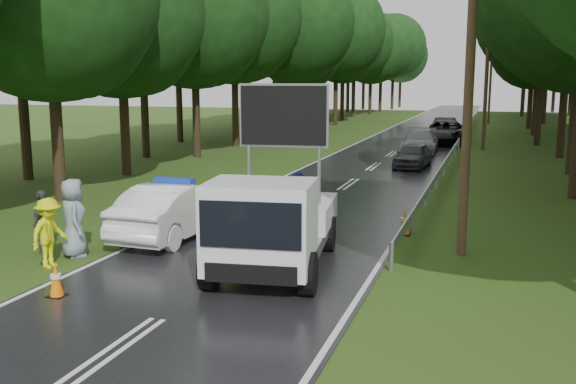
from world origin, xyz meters
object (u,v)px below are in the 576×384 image
at_px(police_sedan, 175,210).
at_px(officer, 234,206).
at_px(work_truck, 273,223).
at_px(barrier, 265,199).
at_px(queue_car_second, 420,141).
at_px(queue_car_third, 445,132).
at_px(civilian, 300,204).
at_px(queue_car_first, 413,155).
at_px(queue_car_fourth, 444,126).

relative_size(police_sedan, officer, 2.70).
bearing_deg(work_truck, barrier, 104.29).
distance_m(work_truck, queue_car_second, 26.05).
relative_size(queue_car_second, queue_car_third, 0.85).
height_order(officer, civilian, civilian).
bearing_deg(officer, barrier, -104.62).
height_order(queue_car_first, queue_car_fourth, queue_car_fourth).
xyz_separation_m(queue_car_first, queue_car_fourth, (-0.05, 20.73, 0.06)).
distance_m(barrier, officer, 1.74).
relative_size(work_truck, queue_car_third, 0.97).
xyz_separation_m(barrier, queue_car_third, (3.40, 27.42, -0.01)).
bearing_deg(queue_car_second, work_truck, -93.47).
distance_m(work_truck, queue_car_fourth, 39.92).
xyz_separation_m(queue_car_second, queue_car_third, (1.05, 6.00, 0.10)).
xyz_separation_m(barrier, queue_car_first, (2.76, 14.56, -0.19)).
xyz_separation_m(work_truck, barrier, (-1.85, 4.62, -0.35)).
height_order(queue_car_third, queue_car_fourth, queue_car_third).
height_order(queue_car_first, queue_car_third, queue_car_third).
bearing_deg(civilian, work_truck, -91.26).
bearing_deg(queue_car_fourth, queue_car_first, -83.35).
xyz_separation_m(police_sedan, work_truck, (3.75, -2.28, 0.38)).
bearing_deg(queue_car_third, queue_car_fourth, 95.45).
xyz_separation_m(work_truck, queue_car_third, (1.55, 32.04, -0.36)).
relative_size(work_truck, queue_car_first, 1.52).
height_order(barrier, queue_car_fourth, queue_car_fourth).
distance_m(police_sedan, officer, 1.69).
bearing_deg(barrier, queue_car_first, 89.99).
distance_m(work_truck, civilian, 3.73).
bearing_deg(queue_car_first, work_truck, -87.32).
relative_size(police_sedan, queue_car_third, 0.82).
height_order(civilian, queue_car_first, civilian).
bearing_deg(queue_car_second, queue_car_fourth, 86.13).
bearing_deg(queue_car_fourth, queue_car_third, -78.45).
height_order(queue_car_second, queue_car_fourth, queue_car_second).
relative_size(queue_car_third, queue_car_fourth, 1.39).
height_order(police_sedan, queue_car_fourth, police_sedan).
xyz_separation_m(officer, queue_car_second, (2.68, 23.13, -0.17)).
bearing_deg(officer, police_sedan, 18.05).
relative_size(police_sedan, civilian, 2.64).
relative_size(barrier, civilian, 1.43).
height_order(police_sedan, work_truck, work_truck).
height_order(barrier, queue_car_third, queue_car_third).
height_order(queue_car_second, queue_car_third, queue_car_third).
xyz_separation_m(civilian, queue_car_third, (2.01, 28.35, -0.09)).
bearing_deg(queue_car_second, queue_car_third, 77.68).
bearing_deg(queue_car_third, queue_car_second, -99.52).
bearing_deg(barrier, civilian, -22.86).
bearing_deg(barrier, officer, -90.16).
relative_size(work_truck, queue_car_second, 1.14).
bearing_deg(work_truck, police_sedan, 141.09).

